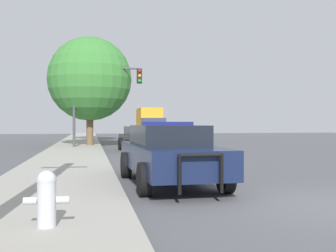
{
  "coord_description": "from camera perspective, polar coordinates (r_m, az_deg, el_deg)",
  "views": [
    {
      "loc": [
        -4.29,
        -7.2,
        1.51
      ],
      "look_at": [
        -0.94,
        10.84,
        1.4
      ],
      "focal_mm": 45.0,
      "sensor_mm": 36.0,
      "label": 1
    }
  ],
  "objects": [
    {
      "name": "ground_plane",
      "position": [
        8.52,
        20.22,
        -9.89
      ],
      "size": [
        110.0,
        110.0,
        0.0
      ],
      "primitive_type": "plane",
      "color": "#4F4F54"
    },
    {
      "name": "car_background_oncoming",
      "position": [
        32.37,
        1.94,
        -1.01
      ],
      "size": [
        2.2,
        4.52,
        1.37
      ],
      "rotation": [
        0.0,
        0.0,
        3.21
      ],
      "color": "#B7B7BC",
      "rests_on": "ground_plane"
    },
    {
      "name": "tree_sidewalk_far",
      "position": [
        36.15,
        -10.58,
        5.14
      ],
      "size": [
        4.33,
        4.33,
        6.58
      ],
      "color": "brown",
      "rests_on": "sidewalk_left"
    },
    {
      "name": "car_background_midblock",
      "position": [
        22.73,
        -3.83,
        -1.61
      ],
      "size": [
        2.14,
        4.32,
        1.35
      ],
      "rotation": [
        0.0,
        0.0,
        0.07
      ],
      "color": "black",
      "rests_on": "ground_plane"
    },
    {
      "name": "traffic_light",
      "position": [
        25.61,
        -8.84,
        5.06
      ],
      "size": [
        4.13,
        0.35,
        4.86
      ],
      "color": "#424247",
      "rests_on": "sidewalk_left"
    },
    {
      "name": "tree_sidewalk_mid",
      "position": [
        27.3,
        -10.55,
        6.28
      ],
      "size": [
        5.31,
        5.31,
        6.86
      ],
      "color": "brown",
      "rests_on": "sidewalk_left"
    },
    {
      "name": "fire_hydrant",
      "position": [
        5.9,
        -16.12,
        -9.22
      ],
      "size": [
        0.59,
        0.26,
        0.76
      ],
      "color": "#B7BCC1",
      "rests_on": "sidewalk_left"
    },
    {
      "name": "sidewalk_left",
      "position": [
        7.39,
        -16.95,
        -10.95
      ],
      "size": [
        3.0,
        110.0,
        0.13
      ],
      "color": "#99968C",
      "rests_on": "ground_plane"
    },
    {
      "name": "police_car",
      "position": [
        10.43,
        0.17,
        -3.64
      ],
      "size": [
        2.17,
        5.13,
        1.55
      ],
      "rotation": [
        0.0,
        0.0,
        3.18
      ],
      "color": "#141E3D",
      "rests_on": "ground_plane"
    },
    {
      "name": "box_truck",
      "position": [
        45.26,
        -2.49,
        0.58
      ],
      "size": [
        2.58,
        6.91,
        3.14
      ],
      "rotation": [
        0.0,
        0.0,
        3.13
      ],
      "color": "#333856",
      "rests_on": "ground_plane"
    }
  ]
}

